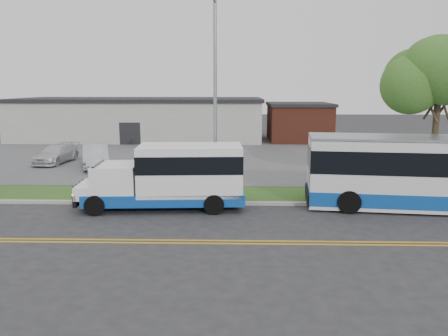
{
  "coord_description": "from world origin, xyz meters",
  "views": [
    {
      "loc": [
        4.0,
        -19.02,
        5.55
      ],
      "look_at": [
        3.45,
        2.06,
        1.6
      ],
      "focal_mm": 35.0,
      "sensor_mm": 36.0,
      "label": 1
    }
  ],
  "objects_px": {
    "tree_east": "(440,73)",
    "shuttle_bus": "(174,175)",
    "streetlight_near": "(215,93)",
    "parked_car_b": "(56,154)",
    "parked_car_a": "(96,156)",
    "transit_bus": "(442,173)"
  },
  "relations": [
    {
      "from": "transit_bus",
      "to": "parked_car_b",
      "type": "distance_m",
      "value": 25.01
    },
    {
      "from": "parked_car_b",
      "to": "parked_car_a",
      "type": "bearing_deg",
      "value": -20.75
    },
    {
      "from": "shuttle_bus",
      "to": "streetlight_near",
      "type": "bearing_deg",
      "value": 46.98
    },
    {
      "from": "shuttle_bus",
      "to": "parked_car_a",
      "type": "height_order",
      "value": "shuttle_bus"
    },
    {
      "from": "tree_east",
      "to": "shuttle_bus",
      "type": "xyz_separation_m",
      "value": [
        -12.8,
        -2.45,
        -4.65
      ]
    },
    {
      "from": "tree_east",
      "to": "shuttle_bus",
      "type": "distance_m",
      "value": 13.84
    },
    {
      "from": "tree_east",
      "to": "parked_car_a",
      "type": "relative_size",
      "value": 1.78
    },
    {
      "from": "streetlight_near",
      "to": "parked_car_b",
      "type": "bearing_deg",
      "value": 142.7
    },
    {
      "from": "streetlight_near",
      "to": "parked_car_a",
      "type": "distance_m",
      "value": 12.06
    },
    {
      "from": "tree_east",
      "to": "parked_car_b",
      "type": "bearing_deg",
      "value": 158.95
    },
    {
      "from": "parked_car_a",
      "to": "parked_car_b",
      "type": "distance_m",
      "value": 3.87
    },
    {
      "from": "streetlight_near",
      "to": "shuttle_bus",
      "type": "bearing_deg",
      "value": -129.56
    },
    {
      "from": "transit_bus",
      "to": "parked_car_a",
      "type": "distance_m",
      "value": 21.14
    },
    {
      "from": "parked_car_a",
      "to": "streetlight_near",
      "type": "bearing_deg",
      "value": -59.58
    },
    {
      "from": "parked_car_b",
      "to": "shuttle_bus",
      "type": "bearing_deg",
      "value": -41.79
    },
    {
      "from": "transit_bus",
      "to": "tree_east",
      "type": "bearing_deg",
      "value": 81.8
    },
    {
      "from": "streetlight_near",
      "to": "shuttle_bus",
      "type": "xyz_separation_m",
      "value": [
        -1.8,
        -2.18,
        -3.67
      ]
    },
    {
      "from": "transit_bus",
      "to": "parked_car_a",
      "type": "xyz_separation_m",
      "value": [
        -18.88,
        9.48,
        -0.81
      ]
    },
    {
      "from": "streetlight_near",
      "to": "parked_car_b",
      "type": "xyz_separation_m",
      "value": [
        -11.96,
        9.11,
        -4.48
      ]
    },
    {
      "from": "streetlight_near",
      "to": "parked_car_a",
      "type": "bearing_deg",
      "value": 139.17
    },
    {
      "from": "streetlight_near",
      "to": "parked_car_a",
      "type": "xyz_separation_m",
      "value": [
        -8.51,
        7.35,
        -4.36
      ]
    },
    {
      "from": "shuttle_bus",
      "to": "parked_car_b",
      "type": "distance_m",
      "value": 15.21
    }
  ]
}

